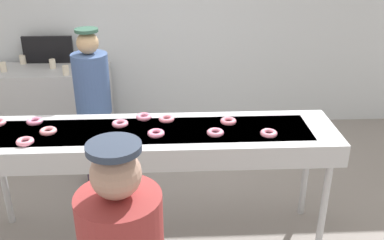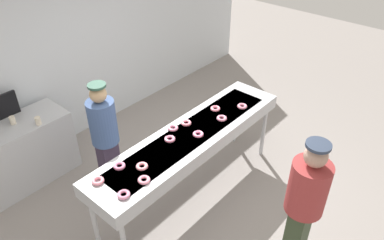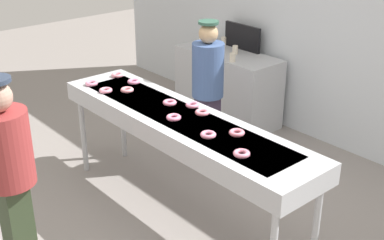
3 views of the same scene
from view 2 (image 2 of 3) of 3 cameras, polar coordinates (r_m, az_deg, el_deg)
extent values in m
plane|color=gray|center=(5.09, -0.11, -11.30)|extent=(16.00, 16.00, 0.00)
cube|color=silver|center=(5.86, -18.22, 10.35)|extent=(8.00, 0.12, 2.83)
cube|color=#B7BABF|center=(4.47, -0.12, -2.97)|extent=(2.87, 0.67, 0.18)
cube|color=slate|center=(4.44, -0.12, -2.47)|extent=(2.44, 0.47, 0.08)
cylinder|color=#B7BABF|center=(5.55, 11.03, -1.80)|extent=(0.06, 0.06, 0.84)
cylinder|color=#B7BABF|center=(4.35, -14.89, -15.03)|extent=(0.06, 0.06, 0.84)
cylinder|color=#B7BABF|center=(5.76, 6.74, 0.16)|extent=(0.06, 0.06, 0.84)
torus|color=pink|center=(3.81, -7.45, -9.20)|extent=(0.17, 0.17, 0.04)
torus|color=pink|center=(3.69, -10.55, -11.30)|extent=(0.18, 0.18, 0.04)
torus|color=pink|center=(4.66, 4.63, 0.27)|extent=(0.14, 0.14, 0.04)
torus|color=pink|center=(4.56, -0.91, -0.46)|extent=(0.15, 0.15, 0.04)
torus|color=pink|center=(4.48, -2.98, -1.26)|extent=(0.14, 0.14, 0.04)
torus|color=pink|center=(3.89, -14.40, -9.12)|extent=(0.17, 0.17, 0.04)
torus|color=pink|center=(4.37, 0.96, -2.21)|extent=(0.13, 0.13, 0.04)
torus|color=pink|center=(4.92, 7.78, 2.12)|extent=(0.18, 0.18, 0.04)
torus|color=pink|center=(3.96, -7.76, -7.14)|extent=(0.17, 0.17, 0.04)
torus|color=pink|center=(4.30, -3.46, -2.96)|extent=(0.14, 0.14, 0.04)
torus|color=pink|center=(4.84, 3.63, 1.78)|extent=(0.17, 0.17, 0.04)
torus|color=pink|center=(4.01, -11.20, -7.01)|extent=(0.18, 0.18, 0.04)
cube|color=#382C41|center=(5.03, -12.60, -6.82)|extent=(0.24, 0.18, 0.80)
cylinder|color=#3F598C|center=(4.61, -13.67, -0.33)|extent=(0.34, 0.34, 0.59)
sphere|color=tan|center=(4.40, -14.37, 3.89)|extent=(0.20, 0.20, 0.20)
cylinder|color=#2D5243|center=(4.34, -14.58, 5.22)|extent=(0.21, 0.21, 0.03)
cube|color=#323F28|center=(4.19, 15.75, -17.16)|extent=(0.24, 0.18, 0.90)
cylinder|color=#993333|center=(3.66, 17.54, -9.99)|extent=(0.37, 0.37, 0.56)
sphere|color=tan|center=(3.41, 18.66, -5.32)|extent=(0.21, 0.21, 0.21)
cylinder|color=#2D384D|center=(3.34, 19.04, -3.71)|extent=(0.23, 0.23, 0.03)
cube|color=#B7BABF|center=(5.49, -25.40, -4.97)|extent=(1.46, 0.61, 0.92)
cylinder|color=beige|center=(5.12, -22.77, -0.12)|extent=(0.07, 0.07, 0.11)
cylinder|color=beige|center=(5.26, -26.07, -0.04)|extent=(0.07, 0.07, 0.11)
camera|label=1|loc=(3.13, 50.26, -0.30)|focal=40.91mm
camera|label=3|loc=(5.94, 46.16, 16.85)|focal=48.19mm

